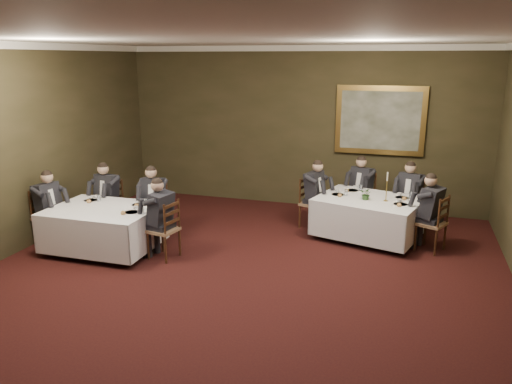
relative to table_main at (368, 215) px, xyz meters
The scene contains 27 objects.
ground 3.65m from the table_main, 117.92° to the right, with size 10.00×10.00×0.00m, color black.
ceiling 4.73m from the table_main, 117.92° to the right, with size 8.00×10.00×0.10m, color silver.
back_wall 2.79m from the table_main, 133.29° to the left, with size 8.00×0.10×3.50m, color #302D18.
crown_molding 4.70m from the table_main, 117.92° to the right, with size 8.00×10.00×0.12m.
table_main is the anchor object (origin of this frame).
table_second 4.73m from the table_main, 155.20° to the right, with size 1.82×1.40×0.67m.
chair_main_backleft 1.06m from the table_main, 102.30° to the left, with size 0.58×0.57×1.00m.
diner_main_backleft 1.04m from the table_main, 102.70° to the left, with size 0.57×0.61×1.35m.
chair_main_backright 1.06m from the table_main, 47.14° to the left, with size 0.56×0.55×1.00m.
diner_main_backright 1.04m from the table_main, 46.90° to the left, with size 0.55×0.59×1.35m.
chair_main_endleft 1.16m from the table_main, 164.78° to the left, with size 0.53×0.55×1.00m.
diner_main_endleft 1.13m from the table_main, 164.80° to the left, with size 0.58×0.52×1.35m.
chair_main_endright 1.16m from the table_main, 15.30° to the right, with size 0.57×0.58×1.00m.
diner_main_endright 1.13m from the table_main, 15.20° to the right, with size 0.60×0.57×1.35m.
chair_sec_backleft 4.91m from the table_main, 167.52° to the right, with size 0.48×0.47×1.00m.
diner_sec_backleft 4.91m from the table_main, 167.40° to the right, with size 0.45×0.52×1.35m.
chair_sec_backright 3.97m from the table_main, 164.64° to the right, with size 0.51×0.49×1.00m.
diner_sec_backright 3.96m from the table_main, 164.47° to the right, with size 0.48×0.54×1.35m.
chair_sec_endright 3.72m from the table_main, 147.92° to the right, with size 0.49×0.51×1.00m.
diner_sec_endright 3.73m from the table_main, 148.04° to the right, with size 0.54×0.48×1.35m.
chair_sec_endleft 5.80m from the table_main, 159.87° to the right, with size 0.49×0.51×1.00m.
diner_sec_endleft 5.79m from the table_main, 159.81° to the right, with size 0.54×0.48×1.35m.
centerpiece 0.45m from the table_main, 114.58° to the right, with size 0.22×0.19×0.24m, color #2D5926.
candlestick 0.60m from the table_main, 15.78° to the right, with size 0.08×0.08×0.55m.
place_setting_table_main 0.70m from the table_main, 121.38° to the left, with size 0.33×0.31×0.14m.
place_setting_table_second 5.00m from the table_main, 161.51° to the right, with size 0.33×0.31×0.14m.
painting 2.32m from the table_main, 90.00° to the left, with size 1.83×0.09×1.43m.
Camera 1 is at (2.34, -5.77, 3.25)m, focal length 35.00 mm.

